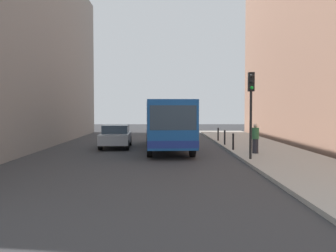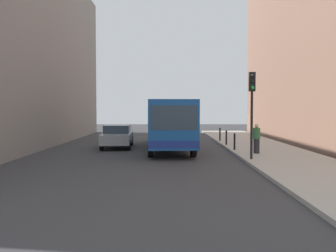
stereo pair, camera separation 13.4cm
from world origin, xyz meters
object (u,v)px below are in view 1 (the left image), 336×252
at_px(bus, 167,121).
at_px(car_beside_bus, 116,136).
at_px(bollard_mid, 225,137).
at_px(bollard_near, 233,142).
at_px(pedestrian_near_signal, 255,139).
at_px(bollard_far, 218,134).
at_px(traffic_light, 251,99).

distance_m(bus, car_beside_bus, 3.51).
relative_size(bus, bollard_mid, 11.71).
distance_m(bollard_near, pedestrian_near_signal, 1.94).
height_order(car_beside_bus, bollard_near, car_beside_bus).
relative_size(car_beside_bus, bollard_far, 4.70).
bearing_deg(bollard_mid, bus, -162.72).
distance_m(bollard_mid, pedestrian_near_signal, 4.91).
distance_m(traffic_light, bollard_near, 4.69).
bearing_deg(traffic_light, bus, 123.38).
distance_m(car_beside_bus, bollard_near, 7.62).
relative_size(bus, bollard_far, 11.71).
bearing_deg(bollard_far, bus, -131.64).
relative_size(bus, traffic_light, 2.71).
height_order(bollard_mid, pedestrian_near_signal, pedestrian_near_signal).
bearing_deg(bollard_mid, bollard_far, 90.00).
height_order(traffic_light, bollard_far, traffic_light).
relative_size(bollard_mid, pedestrian_near_signal, 0.60).
relative_size(bollard_far, pedestrian_near_signal, 0.60).
distance_m(bus, traffic_light, 7.26).
xyz_separation_m(bollard_near, bollard_mid, (0.00, 3.12, 0.00)).
xyz_separation_m(bollard_near, bollard_far, (0.00, 6.24, 0.00)).
distance_m(car_beside_bus, bollard_far, 7.97).
bearing_deg(car_beside_bus, bollard_near, 157.06).
bearing_deg(car_beside_bus, bollard_mid, -178.82).
bearing_deg(bus, traffic_light, 120.62).
bearing_deg(pedestrian_near_signal, bollard_mid, 33.90).
bearing_deg(bus, pedestrian_near_signal, 139.67).
bearing_deg(car_beside_bus, pedestrian_near_signal, 148.99).
bearing_deg(pedestrian_near_signal, bollard_far, 29.87).
relative_size(bus, bollard_near, 11.71).
bearing_deg(traffic_light, bollard_mid, 90.80).
distance_m(bus, bollard_mid, 4.16).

